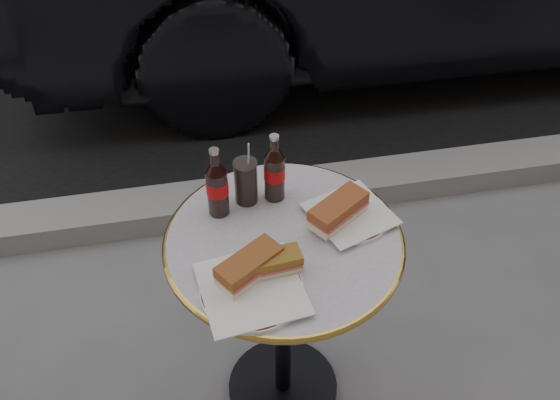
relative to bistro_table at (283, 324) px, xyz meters
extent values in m
plane|color=slate|center=(0.00, 0.00, -0.37)|extent=(80.00, 80.00, 0.00)
cube|color=gray|center=(0.00, 0.90, -0.32)|extent=(40.00, 0.20, 0.12)
cylinder|color=white|center=(-0.11, -0.16, 0.37)|extent=(0.26, 0.26, 0.01)
cylinder|color=white|center=(0.19, 0.04, 0.37)|extent=(0.24, 0.24, 0.01)
cube|color=brown|center=(-0.11, -0.12, 0.41)|extent=(0.18, 0.15, 0.06)
cube|color=#8D5E23|center=(-0.05, -0.11, 0.40)|extent=(0.15, 0.08, 0.05)
cube|color=brown|center=(0.15, 0.03, 0.41)|extent=(0.18, 0.16, 0.06)
cylinder|color=black|center=(-0.07, 0.16, 0.43)|extent=(0.08, 0.08, 0.13)
camera|label=1|loc=(-0.22, -1.08, 1.52)|focal=40.00mm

